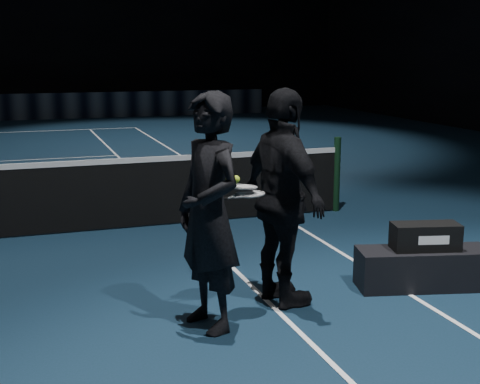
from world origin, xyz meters
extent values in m
cylinder|color=black|center=(6.40, 0.00, 0.55)|extent=(0.10, 0.10, 1.10)
cube|color=black|center=(5.73, -3.25, 0.20)|extent=(1.39, 0.74, 0.40)
cube|color=black|center=(5.73, -3.25, 0.53)|extent=(0.71, 0.43, 0.26)
cube|color=white|center=(5.73, -3.40, 0.53)|extent=(0.30, 0.08, 0.09)
imported|color=black|center=(3.43, -3.50, 1.01)|extent=(0.68, 0.85, 2.01)
imported|color=black|center=(4.23, -3.20, 1.01)|extent=(0.71, 1.25, 2.01)
camera|label=1|loc=(1.94, -8.71, 2.33)|focal=50.00mm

